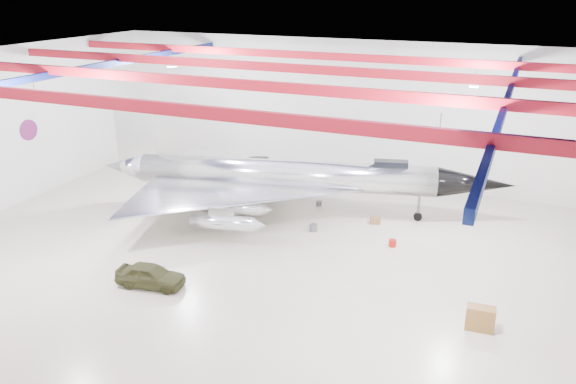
% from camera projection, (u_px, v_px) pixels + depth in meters
% --- Properties ---
extents(floor, '(40.00, 40.00, 0.00)m').
position_uv_depth(floor, '(268.00, 253.00, 33.06)').
color(floor, '#C0B098').
rests_on(floor, ground).
extents(wall_back, '(40.00, 0.00, 40.00)m').
position_uv_depth(wall_back, '(348.00, 111.00, 44.04)').
color(wall_back, silver).
rests_on(wall_back, floor).
extents(wall_left, '(0.00, 30.00, 30.00)m').
position_uv_depth(wall_left, '(4.00, 129.00, 38.55)').
color(wall_left, silver).
rests_on(wall_left, floor).
extents(ceiling, '(40.00, 40.00, 0.00)m').
position_uv_depth(ceiling, '(265.00, 64.00, 29.21)').
color(ceiling, '#0A0F38').
rests_on(ceiling, wall_back).
extents(ceiling_structure, '(39.50, 29.50, 1.08)m').
position_uv_depth(ceiling_structure, '(265.00, 77.00, 29.45)').
color(ceiling_structure, maroon).
rests_on(ceiling_structure, ceiling).
extents(wall_roundel, '(0.10, 1.50, 1.50)m').
position_uv_depth(wall_roundel, '(29.00, 130.00, 40.42)').
color(wall_roundel, '#B21414').
rests_on(wall_roundel, wall_left).
extents(jet_aircraft, '(27.57, 19.44, 7.64)m').
position_uv_depth(jet_aircraft, '(284.00, 178.00, 38.06)').
color(jet_aircraft, silver).
rests_on(jet_aircraft, floor).
extents(jeep, '(3.84, 2.03, 1.25)m').
position_uv_depth(jeep, '(150.00, 275.00, 29.30)').
color(jeep, '#38391C').
rests_on(jeep, floor).
extents(desk, '(1.32, 0.73, 1.17)m').
position_uv_depth(desk, '(480.00, 318.00, 25.61)').
color(desk, brown).
rests_on(desk, floor).
extents(crate_ply, '(0.56, 0.49, 0.34)m').
position_uv_depth(crate_ply, '(244.00, 225.00, 36.42)').
color(crate_ply, olive).
rests_on(crate_ply, floor).
extents(toolbox_red, '(0.62, 0.56, 0.36)m').
position_uv_depth(toolbox_red, '(257.00, 195.00, 41.65)').
color(toolbox_red, '#A71510').
rests_on(toolbox_red, floor).
extents(engine_drum, '(0.62, 0.62, 0.45)m').
position_uv_depth(engine_drum, '(313.00, 228.00, 35.96)').
color(engine_drum, '#59595B').
rests_on(engine_drum, floor).
extents(parts_bin, '(0.77, 0.69, 0.44)m').
position_uv_depth(parts_bin, '(375.00, 220.00, 37.10)').
color(parts_bin, olive).
rests_on(parts_bin, floor).
extents(crate_small, '(0.42, 0.34, 0.29)m').
position_uv_depth(crate_small, '(214.00, 201.00, 40.60)').
color(crate_small, '#59595B').
rests_on(crate_small, floor).
extents(tool_chest, '(0.60, 0.60, 0.42)m').
position_uv_depth(tool_chest, '(392.00, 243.00, 33.87)').
color(tool_chest, '#A71510').
rests_on(tool_chest, floor).
extents(spares_box, '(0.52, 0.52, 0.36)m').
position_uv_depth(spares_box, '(319.00, 203.00, 40.12)').
color(spares_box, '#59595B').
rests_on(spares_box, floor).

